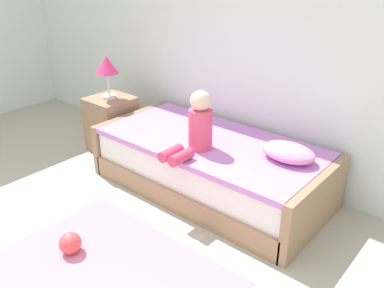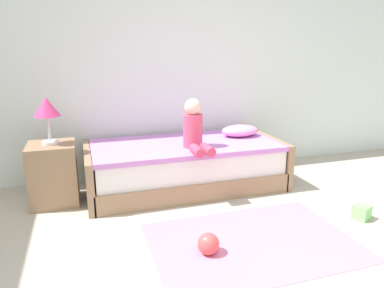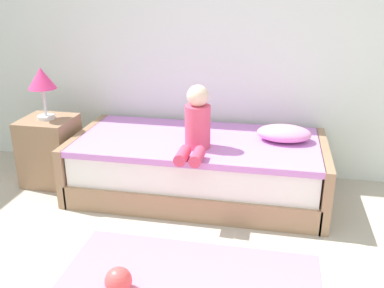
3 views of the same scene
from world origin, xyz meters
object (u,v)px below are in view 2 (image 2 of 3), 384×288
(table_lamp, at_px, (47,109))
(toy_block, at_px, (361,212))
(child_figure, at_px, (194,128))
(pillow, at_px, (240,131))
(nightstand, at_px, (54,174))
(toy_ball, at_px, (208,244))
(bed, at_px, (185,165))

(table_lamp, bearing_deg, toy_block, -24.93)
(table_lamp, xyz_separation_m, child_figure, (1.38, -0.21, -0.23))
(table_lamp, distance_m, pillow, 2.08)
(nightstand, bearing_deg, toy_block, -24.93)
(child_figure, relative_size, toy_ball, 3.12)
(nightstand, xyz_separation_m, table_lamp, (0.00, 0.00, 0.64))
(child_figure, bearing_deg, toy_ball, -102.77)
(toy_ball, bearing_deg, nightstand, 130.24)
(bed, height_order, pillow, pillow)
(table_lamp, relative_size, toy_ball, 2.76)
(table_lamp, bearing_deg, child_figure, -8.69)
(bed, relative_size, pillow, 4.80)
(bed, bearing_deg, table_lamp, -179.27)
(nightstand, distance_m, toy_ball, 1.76)
(nightstand, distance_m, child_figure, 1.45)
(nightstand, distance_m, toy_block, 2.91)
(table_lamp, height_order, toy_block, table_lamp)
(pillow, bearing_deg, nightstand, -176.72)
(table_lamp, xyz_separation_m, pillow, (2.05, 0.12, -0.37))
(bed, height_order, toy_ball, bed)
(toy_ball, bearing_deg, child_figure, 77.23)
(nightstand, bearing_deg, child_figure, -8.69)
(pillow, bearing_deg, toy_block, -66.52)
(child_figure, relative_size, toy_block, 3.91)
(table_lamp, bearing_deg, pillow, 3.28)
(toy_ball, height_order, toy_block, toy_ball)
(child_figure, relative_size, pillow, 1.16)
(table_lamp, distance_m, toy_block, 3.03)
(table_lamp, bearing_deg, nightstand, -90.00)
(child_figure, bearing_deg, toy_block, -38.99)
(nightstand, xyz_separation_m, toy_block, (2.63, -1.22, -0.23))
(table_lamp, height_order, toy_ball, table_lamp)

